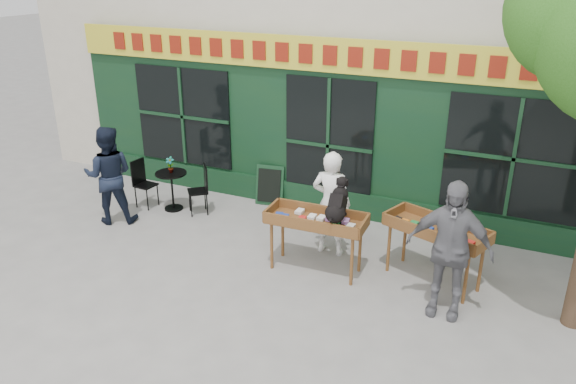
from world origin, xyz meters
The scene contains 12 objects.
ground centered at (0.00, 0.00, 0.00)m, with size 80.00×80.00×0.00m, color slate.
book_cart_center centered at (0.63, 0.18, 0.82)m, with size 1.52×0.67×0.99m.
dog centered at (0.98, 0.13, 1.29)m, with size 0.34×0.60×0.60m, color black, non-canonical shape.
woman centered at (0.63, 0.83, 0.88)m, with size 0.64×0.42×1.77m, color white.
book_cart_right centered at (2.36, 0.61, 0.82)m, with size 1.62×1.09×0.99m.
man_right centered at (2.66, -0.14, 0.98)m, with size 1.15×0.48×1.96m, color #5E5D63.
bistro_table centered at (-2.78, 1.18, 0.54)m, with size 0.60×0.60×0.76m.
bistro_chair_left centered at (-3.41, 1.09, 0.56)m, with size 0.40×0.39×0.95m.
bistro_chair_right centered at (-2.16, 1.29, 0.56)m, with size 0.51×0.51×0.95m.
potted_plant centered at (-2.78, 1.18, 0.92)m, with size 0.17×0.11×0.32m, color gray.
man_left centered at (-3.48, 0.28, 0.91)m, with size 0.89×0.69×1.82m, color black.
chalkboard centered at (-1.17, 2.19, 0.40)m, with size 0.58×0.27×0.79m.
Camera 1 is at (3.45, -7.02, 4.52)m, focal length 35.00 mm.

